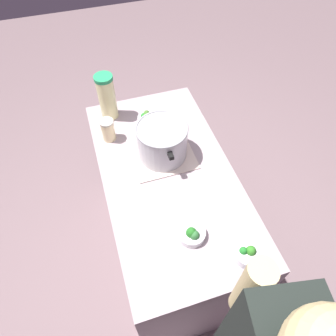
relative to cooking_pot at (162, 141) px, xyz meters
name	(u,v)px	position (x,y,z in m)	size (l,w,h in m)	color
ground_plane	(168,241)	(0.14, -0.01, -0.98)	(8.00, 8.00, 0.00)	#725C60
counter_slab	(168,213)	(0.14, -0.01, -0.55)	(1.35, 0.70, 0.87)	#9E8D93
dish_cloth	(162,154)	(0.00, 0.00, -0.11)	(0.33, 0.34, 0.01)	beige
cooking_pot	(162,141)	(0.00, 0.00, 0.00)	(0.35, 0.28, 0.21)	#B7B7BC
lemonade_pitcher	(107,97)	(-0.41, -0.22, 0.03)	(0.11, 0.11, 0.29)	beige
mason_jar	(108,130)	(-0.22, -0.26, -0.04)	(0.08, 0.08, 0.14)	beige
broccoli_bowl_front	(147,119)	(-0.28, -0.01, -0.08)	(0.12, 0.12, 0.08)	silver
broccoli_bowl_center	(248,254)	(0.70, 0.19, -0.08)	(0.11, 0.11, 0.08)	silver
broccoli_bowl_back	(192,234)	(0.53, -0.01, -0.09)	(0.13, 0.13, 0.07)	silver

